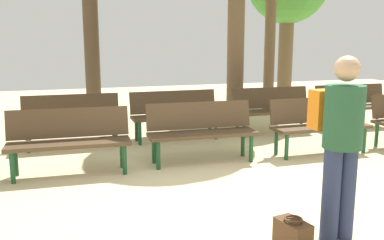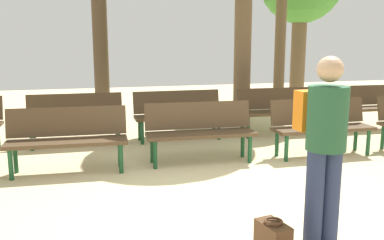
% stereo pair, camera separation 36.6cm
% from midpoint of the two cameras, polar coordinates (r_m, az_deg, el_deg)
% --- Properties ---
extents(ground_plane, '(24.07, 24.07, 0.00)m').
position_cam_midpoint_polar(ground_plane, '(4.90, 5.30, -10.57)').
color(ground_plane, beige).
extents(bench_r0_c1, '(1.62, 0.56, 0.87)m').
position_cam_midpoint_polar(bench_r0_c1, '(5.92, -17.98, -2.22)').
color(bench_r0_c1, '#4C3823').
rests_on(bench_r0_c1, ground_plane).
extents(bench_r0_c2, '(1.62, 0.54, 0.87)m').
position_cam_midpoint_polar(bench_r0_c2, '(6.21, -0.41, -1.10)').
color(bench_r0_c2, '#4C3823').
rests_on(bench_r0_c2, ground_plane).
extents(bench_r0_c3, '(1.60, 0.50, 0.87)m').
position_cam_midpoint_polar(bench_r0_c3, '(6.94, 15.34, -0.23)').
color(bench_r0_c3, '#4C3823').
rests_on(bench_r0_c3, ground_plane).
extents(bench_r1_c1, '(1.61, 0.51, 0.87)m').
position_cam_midpoint_polar(bench_r1_c1, '(7.42, -17.32, 0.36)').
color(bench_r1_c1, '#4C3823').
rests_on(bench_r1_c1, ground_plane).
extents(bench_r1_c2, '(1.60, 0.48, 0.87)m').
position_cam_midpoint_polar(bench_r1_c2, '(7.62, -3.67, 1.09)').
color(bench_r1_c2, '#4C3823').
rests_on(bench_r1_c2, ground_plane).
extents(bench_r1_c3, '(1.61, 0.50, 0.87)m').
position_cam_midpoint_polar(bench_r1_c3, '(8.28, 9.63, 1.73)').
color(bench_r1_c3, '#4C3823').
rests_on(bench_r1_c3, ground_plane).
extents(bench_r1_c4, '(1.61, 0.53, 0.87)m').
position_cam_midpoint_polar(bench_r1_c4, '(9.25, 19.88, 2.17)').
color(bench_r1_c4, '#4C3823').
rests_on(bench_r1_c4, ground_plane).
extents(tree_2, '(0.33, 0.33, 2.72)m').
position_cam_midpoint_polar(tree_2, '(9.71, -14.40, 7.93)').
color(tree_2, '#4C3A28').
rests_on(tree_2, ground_plane).
extents(visitor_with_backpack, '(0.34, 0.52, 1.65)m').
position_cam_midpoint_polar(visitor_with_backpack, '(3.87, 16.84, -2.26)').
color(visitor_with_backpack, navy).
rests_on(visitor_with_backpack, ground_plane).
extents(handbag, '(0.23, 0.35, 0.29)m').
position_cam_midpoint_polar(handbag, '(3.80, 10.68, -15.05)').
color(handbag, '#4C2D19').
rests_on(handbag, ground_plane).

